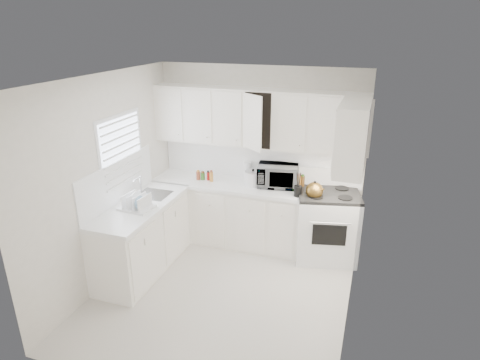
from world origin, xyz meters
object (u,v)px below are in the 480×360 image
at_px(dish_rack, 136,201).
at_px(utensil_crock, 298,184).
at_px(tea_kettle, 314,189).
at_px(microwave, 278,173).
at_px(stove, 327,217).
at_px(rice_cooker, 253,177).

bearing_deg(dish_rack, utensil_crock, 34.65).
relative_size(tea_kettle, microwave, 0.51).
relative_size(tea_kettle, utensil_crock, 0.83).
relative_size(stove, rice_cooker, 5.13).
relative_size(tea_kettle, dish_rack, 0.71).
bearing_deg(tea_kettle, utensil_crock, -154.46).
bearing_deg(microwave, rice_cooker, -176.12).
height_order(tea_kettle, dish_rack, tea_kettle).
relative_size(microwave, dish_rack, 1.40).
height_order(rice_cooker, utensil_crock, utensil_crock).
height_order(stove, rice_cooker, stove).
relative_size(stove, tea_kettle, 4.37).
distance_m(tea_kettle, dish_rack, 2.31).
bearing_deg(utensil_crock, tea_kettle, 1.17).
height_order(microwave, utensil_crock, microwave).
height_order(stove, microwave, microwave).
xyz_separation_m(stove, dish_rack, (-2.24, -1.21, 0.43)).
height_order(stove, tea_kettle, stove).
relative_size(tea_kettle, rice_cooker, 1.17).
relative_size(microwave, rice_cooker, 2.30).
bearing_deg(stove, utensil_crock, -170.32).
xyz_separation_m(stove, tea_kettle, (-0.18, -0.16, 0.44)).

